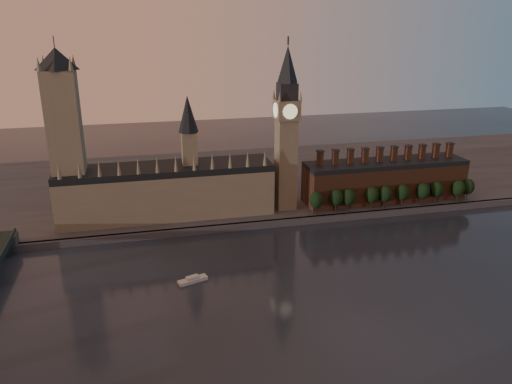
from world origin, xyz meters
TOP-DOWN VIEW (x-y plane):
  - ground at (0.00, 0.00)m, footprint 900.00×900.00m
  - north_bank at (0.00, 178.04)m, footprint 900.00×182.00m
  - palace_of_westminster at (-64.41, 114.91)m, footprint 130.00×30.30m
  - victoria_tower at (-120.00, 115.00)m, footprint 24.00×24.00m
  - big_ben at (10.00, 110.00)m, footprint 15.00×15.00m
  - chimney_block at (80.00, 110.00)m, footprint 110.00×25.00m
  - embankment_tree_0 at (25.51, 93.96)m, footprint 8.60×8.60m
  - embankment_tree_1 at (39.31, 94.95)m, footprint 8.60×8.60m
  - embankment_tree_2 at (47.36, 94.35)m, footprint 8.60×8.60m
  - embankment_tree_3 at (63.95, 95.16)m, footprint 8.60×8.60m
  - embankment_tree_4 at (72.96, 94.58)m, footprint 8.60×8.60m
  - embankment_tree_5 at (85.48, 94.83)m, footprint 8.60×8.60m
  - embankment_tree_6 at (100.13, 94.26)m, footprint 8.60×8.60m
  - embankment_tree_7 at (110.60, 95.12)m, footprint 8.60×8.60m
  - embankment_tree_8 at (126.21, 93.96)m, footprint 8.60×8.60m
  - embankment_tree_9 at (134.32, 95.19)m, footprint 8.60×8.60m
  - river_boat at (-59.37, 33.08)m, footprint 15.12×8.48m

SIDE VIEW (x-z plane):
  - ground at x=0.00m, z-range 0.00..0.00m
  - river_boat at x=-59.37m, z-range -0.34..2.57m
  - north_bank at x=0.00m, z-range 0.00..4.00m
  - embankment_tree_0 at x=25.51m, z-range 6.03..20.91m
  - embankment_tree_1 at x=39.31m, z-range 6.03..20.91m
  - embankment_tree_2 at x=47.36m, z-range 6.03..20.91m
  - embankment_tree_3 at x=63.95m, z-range 6.03..20.91m
  - embankment_tree_4 at x=72.96m, z-range 6.03..20.91m
  - embankment_tree_5 at x=85.48m, z-range 6.03..20.91m
  - embankment_tree_6 at x=100.13m, z-range 6.03..20.91m
  - embankment_tree_7 at x=110.60m, z-range 6.03..20.91m
  - embankment_tree_8 at x=126.21m, z-range 6.03..20.91m
  - embankment_tree_9 at x=134.32m, z-range 6.03..20.91m
  - chimney_block at x=80.00m, z-range -0.68..36.32m
  - palace_of_westminster at x=-64.41m, z-range -15.37..58.63m
  - big_ben at x=10.00m, z-range 3.33..110.33m
  - victoria_tower at x=-120.00m, z-range 5.09..113.09m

